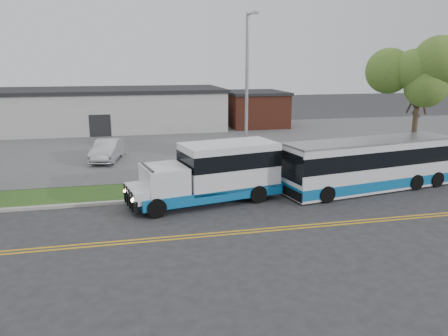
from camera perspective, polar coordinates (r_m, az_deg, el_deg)
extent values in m
plane|color=#28282B|center=(22.27, -2.69, -4.78)|extent=(140.00, 140.00, 0.00)
cube|color=gold|center=(18.72, -0.57, -8.42)|extent=(70.00, 0.12, 0.01)
cube|color=gold|center=(18.45, -0.37, -8.76)|extent=(70.00, 0.12, 0.01)
cube|color=#9E9B93|center=(23.28, -3.17, -3.77)|extent=(80.00, 0.30, 0.15)
cube|color=#264F1A|center=(24.99, -3.87, -2.61)|extent=(80.00, 3.30, 0.10)
cube|color=#4C4C4F|center=(38.62, -7.18, 3.15)|extent=(80.00, 25.00, 0.10)
cube|color=#9E9E99|center=(48.12, -15.66, 7.18)|extent=(25.00, 10.00, 4.00)
cube|color=black|center=(47.94, -15.83, 9.76)|extent=(25.40, 10.40, 0.35)
cube|color=black|center=(43.33, -15.86, 5.29)|extent=(2.00, 0.15, 2.20)
cube|color=brown|center=(49.18, 4.02, 7.54)|extent=(6.00, 7.00, 3.60)
cube|color=black|center=(49.01, 4.06, 9.81)|extent=(6.30, 7.30, 0.30)
cylinder|color=#32251B|center=(30.00, 23.52, 3.79)|extent=(0.32, 0.32, 4.76)
ellipsoid|color=#3E5E21|center=(29.66, 24.21, 10.92)|extent=(5.20, 5.20, 4.42)
cylinder|color=gray|center=(24.62, 2.97, 8.55)|extent=(0.18, 0.18, 9.50)
cylinder|color=gray|center=(23.98, 3.60, 19.53)|extent=(0.12, 1.40, 0.12)
cube|color=gray|center=(23.35, 4.07, 19.56)|extent=(0.35, 0.18, 0.12)
cube|color=#0D5A97|center=(22.49, -2.14, -2.98)|extent=(7.79, 3.98, 0.55)
cube|color=silver|center=(22.64, 0.64, 0.43)|extent=(5.22, 3.44, 2.30)
cube|color=black|center=(22.55, 0.64, 1.38)|extent=(5.25, 3.49, 0.82)
cube|color=silver|center=(21.52, -7.82, -1.46)|extent=(2.41, 2.70, 1.31)
cube|color=black|center=(21.25, -9.95, -1.12)|extent=(0.53, 2.06, 0.98)
cube|color=silver|center=(21.37, -10.86, -3.21)|extent=(1.53, 2.42, 0.60)
cube|color=black|center=(21.36, -12.10, -4.20)|extent=(0.62, 2.23, 0.55)
sphere|color=#FFD88C|center=(20.50, -11.78, -4.14)|extent=(0.26, 0.26, 0.22)
sphere|color=#FFD88C|center=(22.04, -12.75, -2.93)|extent=(0.26, 0.26, 0.22)
cylinder|color=black|center=(20.52, -8.81, -5.21)|extent=(0.96, 0.49, 0.92)
cylinder|color=black|center=(22.70, -10.46, -3.42)|extent=(0.96, 0.49, 0.92)
cylinder|color=black|center=(22.47, 4.45, -3.41)|extent=(0.96, 0.49, 0.92)
cylinder|color=black|center=(24.48, 1.77, -1.94)|extent=(0.96, 0.49, 0.92)
cube|color=silver|center=(25.80, 18.51, 0.41)|extent=(10.46, 4.03, 2.69)
cube|color=#0D5A97|center=(26.02, 18.35, -1.58)|extent=(10.48, 4.05, 0.56)
cube|color=black|center=(25.70, 18.59, 1.52)|extent=(10.50, 4.07, 0.88)
cube|color=black|center=(22.77, 8.89, 0.10)|extent=(0.46, 2.12, 1.49)
cube|color=black|center=(23.09, 8.63, -3.16)|extent=(0.51, 2.31, 0.46)
cube|color=gray|center=(25.54, 18.74, 3.39)|extent=(10.46, 4.03, 0.11)
cylinder|color=black|center=(23.02, 13.26, -3.36)|extent=(0.93, 0.44, 0.89)
cylinder|color=black|center=(24.75, 10.31, -2.01)|extent=(0.93, 0.44, 0.89)
cylinder|color=black|center=(26.92, 23.76, -1.70)|extent=(0.93, 0.44, 0.89)
cylinder|color=black|center=(28.41, 20.60, -0.64)|extent=(0.93, 0.44, 0.89)
cylinder|color=black|center=(28.06, 25.99, -1.34)|extent=(0.93, 0.44, 0.89)
cylinder|color=black|center=(29.49, 22.85, -0.34)|extent=(0.93, 0.44, 0.89)
imported|color=#B0B3B7|center=(32.61, -15.01, 2.28)|extent=(2.51, 4.84, 1.52)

